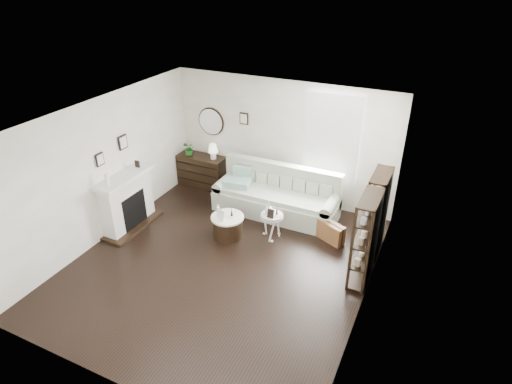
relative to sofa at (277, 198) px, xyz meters
The scene contains 18 objects.
room 1.50m from the sofa, 48.81° to the left, with size 5.50×5.50×5.50m.
fireplace 3.08m from the sofa, 144.60° to the right, with size 0.50×1.40×1.84m.
shelf_unit_far 2.25m from the sofa, 13.94° to the right, with size 0.30×0.80×1.60m.
shelf_unit_near 2.62m from the sofa, 33.78° to the right, with size 0.30×0.80×1.60m.
sofa is the anchor object (origin of this frame).
quilt 0.91m from the sofa, behind, with size 0.55×0.45×0.14m, color #238167.
suitcase 1.46m from the sofa, 22.54° to the right, with size 0.59×0.20×0.40m, color brown.
dresser 2.14m from the sofa, 169.53° to the left, with size 1.14×0.49×0.76m.
table_lamp 1.91m from the sofa, 167.61° to the left, with size 0.23×0.23×0.36m, color white, non-canonical shape.
potted_plant 2.48m from the sofa, behind, with size 0.29×0.25×0.32m, color #1C631C.
drum_table 1.37m from the sofa, 112.25° to the right, with size 0.64×0.64×0.45m.
pedestal_table 1.00m from the sofa, 73.10° to the right, with size 0.44×0.44×0.53m.
eiffel_drum 1.31m from the sofa, 110.07° to the right, with size 0.10×0.10×0.17m, color black, non-canonical shape.
bottle_drum 1.51m from the sofa, 116.91° to the right, with size 0.06×0.06×0.26m, color silver.
card_frame_drum 1.54m from the sofa, 111.51° to the right, with size 0.16×0.01×0.21m, color silver.
eiffel_ped 1.03m from the sofa, 67.86° to the right, with size 0.10×0.10×0.18m, color black, non-canonical shape.
flask_ped 1.01m from the sofa, 77.18° to the right, with size 0.15×0.15×0.28m, color silver, non-canonical shape.
card_frame_ped 1.14m from the sofa, 73.88° to the right, with size 0.13×0.01×0.17m, color black.
Camera 1 is at (3.16, -5.30, 4.84)m, focal length 30.00 mm.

